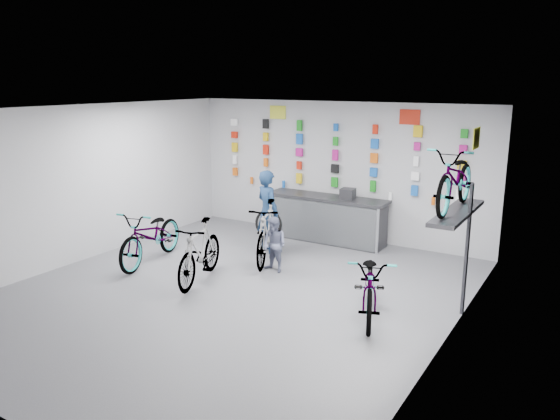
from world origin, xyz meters
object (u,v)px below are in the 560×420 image
Objects in this scene: bike_right at (371,284)px; bike_service at (268,232)px; clerk at (268,211)px; bike_left at (151,235)px; bike_center at (200,252)px; customer at (274,245)px; counter at (326,219)px.

bike_right is 0.99× the size of bike_service.
clerk is at bearing 126.29° from bike_right.
bike_left is at bearing 156.57° from bike_right.
bike_service is at bearing 131.45° from bike_right.
bike_right is at bearing -12.45° from bike_center.
clerk reaches higher than customer.
bike_right is (3.09, 0.20, -0.03)m from bike_center.
bike_left reaches higher than counter.
bike_service is at bearing -101.03° from counter.
bike_service is 0.62m from customer.
bike_left reaches higher than bike_right.
clerk reaches higher than counter.
bike_center is 1.38m from customer.
counter is 3.76m from bike_left.
bike_service is at bearing 58.70° from bike_center.
bike_left is at bearing 151.44° from bike_center.
bike_center is 3.10m from bike_right.
bike_right is (4.54, -0.12, -0.03)m from bike_left.
customer is at bearing 136.30° from bike_right.
bike_center is 1.75× the size of customer.
counter is 1.85m from bike_service.
counter is 1.39× the size of bike_service.
customer reaches higher than bike_right.
clerk is at bearing 36.06° from bike_left.
counter is at bearing -92.55° from clerk.
bike_center is at bearing -102.96° from counter.
bike_right is 1.87× the size of customer.
bike_center is at bearing -126.37° from bike_service.
bike_center is at bearing 112.71° from clerk.
clerk reaches higher than bike_left.
clerk is (-3.00, 1.86, 0.34)m from bike_right.
counter is 1.59× the size of clerk.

